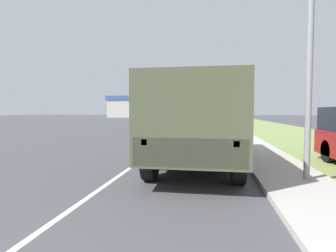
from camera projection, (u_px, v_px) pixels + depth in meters
ground_plane at (194, 123)px, 39.77m from camera, size 180.00×180.00×0.00m
lane_centre_stripe at (194, 123)px, 39.77m from camera, size 0.12×120.00×0.00m
sidewalk_right at (224, 123)px, 39.05m from camera, size 1.80×120.00×0.12m
grass_strip_right at (255, 123)px, 38.34m from camera, size 7.00×120.00×0.02m
military_truck at (198, 118)px, 8.60m from camera, size 2.47×6.97×2.64m
car_nearest_ahead at (158, 124)px, 22.37m from camera, size 1.95×4.13×1.62m
car_second_ahead at (204, 120)px, 31.83m from camera, size 1.76×4.25×1.58m
building_distant at (138, 107)px, 78.12m from camera, size 16.49×10.17×6.23m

